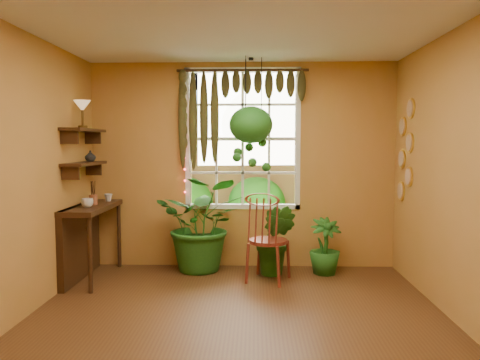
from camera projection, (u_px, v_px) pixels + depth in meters
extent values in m
plane|color=#543318|center=(236.00, 333.00, 4.05)|extent=(4.50, 4.50, 0.00)
plane|color=silver|center=(236.00, 14.00, 3.83)|extent=(4.50, 4.50, 0.00)
plane|color=#BC8140|center=(243.00, 165.00, 6.18)|extent=(4.00, 0.00, 4.00)
plane|color=#BC8140|center=(3.00, 178.00, 4.00)|extent=(0.00, 4.50, 4.50)
plane|color=#BC8140|center=(476.00, 179.00, 3.88)|extent=(0.00, 4.50, 4.50)
cube|color=white|center=(243.00, 139.00, 6.19)|extent=(1.52, 0.10, 1.86)
cube|color=white|center=(243.00, 139.00, 6.21)|extent=(1.38, 0.01, 1.78)
cylinder|color=#3B2010|center=(242.00, 70.00, 6.01)|extent=(1.70, 0.04, 0.04)
cube|color=#3B2010|center=(92.00, 208.00, 5.63)|extent=(0.40, 1.20, 0.06)
cube|color=#3B2010|center=(80.00, 242.00, 5.67)|extent=(0.08, 1.18, 0.90)
cylinder|color=#3B2010|center=(90.00, 254.00, 5.11)|extent=(0.05, 0.05, 0.86)
cylinder|color=#3B2010|center=(119.00, 235.00, 6.21)|extent=(0.05, 0.05, 0.86)
cube|color=#3B2010|center=(85.00, 164.00, 5.59)|extent=(0.25, 0.90, 0.04)
cube|color=#3B2010|center=(84.00, 130.00, 5.56)|extent=(0.25, 0.90, 0.04)
cube|color=#1F611B|center=(248.00, 212.00, 11.27)|extent=(14.00, 10.00, 0.04)
cube|color=#996948|center=(247.00, 180.00, 9.41)|extent=(12.00, 0.10, 1.80)
plane|color=#87ADE3|center=(249.00, 147.00, 12.94)|extent=(12.00, 0.00, 12.00)
cylinder|color=maroon|center=(268.00, 241.00, 5.57)|extent=(0.59, 0.59, 0.04)
torus|color=maroon|center=(263.00, 200.00, 5.35)|extent=(0.42, 0.19, 0.43)
imported|color=#144B16|center=(203.00, 223.00, 6.01)|extent=(1.18, 1.04, 1.23)
imported|color=#144B16|center=(275.00, 240.00, 5.80)|extent=(0.59, 0.53, 0.89)
imported|color=#144B16|center=(325.00, 246.00, 5.88)|extent=(0.48, 0.48, 0.70)
ellipsoid|color=black|center=(251.00, 131.00, 5.83)|extent=(0.32, 0.32, 0.19)
ellipsoid|color=#144B16|center=(251.00, 125.00, 5.82)|extent=(0.54, 0.54, 0.46)
imported|color=silver|center=(87.00, 203.00, 5.42)|extent=(0.16, 0.16, 0.11)
imported|color=beige|center=(108.00, 198.00, 6.00)|extent=(0.11, 0.11, 0.10)
cylinder|color=brown|center=(93.00, 200.00, 5.67)|extent=(0.10, 0.10, 0.12)
imported|color=#B2AD99|center=(90.00, 156.00, 5.77)|extent=(0.15, 0.15, 0.14)
cylinder|color=#523A17|center=(83.00, 127.00, 5.48)|extent=(0.11, 0.11, 0.03)
cylinder|color=#523A17|center=(82.00, 118.00, 5.47)|extent=(0.03, 0.03, 0.20)
cone|color=slate|center=(82.00, 106.00, 5.46)|extent=(0.20, 0.20, 0.13)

